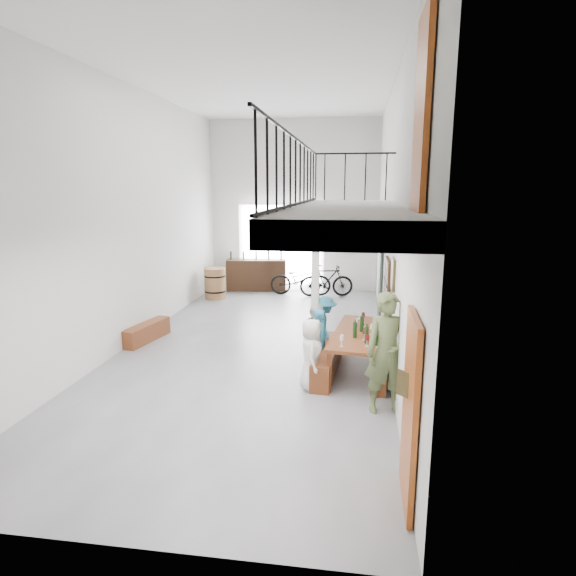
% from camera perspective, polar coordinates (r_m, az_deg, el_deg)
% --- Properties ---
extents(floor, '(12.00, 12.00, 0.00)m').
position_cam_1_polar(floor, '(10.50, -3.76, -6.88)').
color(floor, slate).
rests_on(floor, ground).
extents(room_walls, '(12.00, 12.00, 12.00)m').
position_cam_1_polar(room_walls, '(9.94, -4.04, 12.91)').
color(room_walls, silver).
rests_on(room_walls, ground).
extents(gateway_portal, '(2.80, 0.08, 2.80)m').
position_cam_1_polar(gateway_portal, '(15.98, -0.81, 4.80)').
color(gateway_portal, white).
rests_on(gateway_portal, ground).
extents(right_wall_decor, '(0.07, 8.28, 5.07)m').
position_cam_1_polar(right_wall_decor, '(8.04, 12.36, -0.09)').
color(right_wall_decor, '#A44415').
rests_on(right_wall_decor, ground).
extents(balcony, '(1.52, 5.62, 4.00)m').
position_cam_1_polar(balcony, '(6.60, 7.25, 8.24)').
color(balcony, silver).
rests_on(balcony, ground).
extents(tasting_table, '(1.20, 2.36, 0.79)m').
position_cam_1_polar(tasting_table, '(8.89, 8.56, -5.70)').
color(tasting_table, brown).
rests_on(tasting_table, ground).
extents(bench_inner, '(0.48, 2.08, 0.47)m').
position_cam_1_polar(bench_inner, '(9.02, 4.70, -8.48)').
color(bench_inner, brown).
rests_on(bench_inner, ground).
extents(bench_wall, '(0.39, 2.00, 0.46)m').
position_cam_1_polar(bench_wall, '(9.01, 10.84, -8.76)').
color(bench_wall, brown).
rests_on(bench_wall, ground).
extents(tableware, '(0.58, 1.82, 0.35)m').
position_cam_1_polar(tableware, '(8.68, 8.64, -4.67)').
color(tableware, black).
rests_on(tableware, tasting_table).
extents(side_bench, '(0.57, 1.44, 0.40)m').
position_cam_1_polar(side_bench, '(11.22, -16.40, -5.05)').
color(side_bench, brown).
rests_on(side_bench, ground).
extents(oak_barrel, '(0.64, 0.64, 0.95)m').
position_cam_1_polar(oak_barrel, '(14.91, -8.65, 0.54)').
color(oak_barrel, olive).
rests_on(oak_barrel, ground).
extents(serving_counter, '(2.01, 0.83, 1.03)m').
position_cam_1_polar(serving_counter, '(15.97, -3.77, 1.55)').
color(serving_counter, '#331D13').
rests_on(serving_counter, ground).
extents(counter_bottles, '(1.68, 0.34, 0.28)m').
position_cam_1_polar(counter_bottles, '(15.86, -3.80, 3.87)').
color(counter_bottles, black).
rests_on(counter_bottles, serving_counter).
extents(guest_left_a, '(0.45, 0.64, 1.23)m').
position_cam_1_polar(guest_left_a, '(8.18, 2.78, -7.85)').
color(guest_left_a, silver).
rests_on(guest_left_a, ground).
extents(guest_left_b, '(0.39, 0.50, 1.22)m').
position_cam_1_polar(guest_left_b, '(8.88, 3.91, -6.28)').
color(guest_left_b, teal).
rests_on(guest_left_b, ground).
extents(guest_left_c, '(0.61, 0.69, 1.20)m').
position_cam_1_polar(guest_left_c, '(9.29, 3.44, -5.51)').
color(guest_left_c, silver).
rests_on(guest_left_c, ground).
extents(guest_left_d, '(0.57, 0.86, 1.24)m').
position_cam_1_polar(guest_left_d, '(9.74, 4.39, -4.56)').
color(guest_left_d, teal).
rests_on(guest_left_d, ground).
extents(guest_right_a, '(0.34, 0.74, 1.24)m').
position_cam_1_polar(guest_right_a, '(8.43, 12.54, -7.47)').
color(guest_right_a, red).
rests_on(guest_right_a, ground).
extents(guest_right_b, '(0.44, 1.13, 1.19)m').
position_cam_1_polar(guest_right_b, '(9.09, 12.65, -6.20)').
color(guest_right_b, black).
rests_on(guest_right_b, ground).
extents(guest_right_c, '(0.38, 0.57, 1.13)m').
position_cam_1_polar(guest_right_c, '(9.66, 11.67, -5.25)').
color(guest_right_c, silver).
rests_on(guest_right_c, ground).
extents(host_standing, '(0.76, 0.58, 1.86)m').
position_cam_1_polar(host_standing, '(7.42, 11.70, -7.57)').
color(host_standing, '#4E5932').
rests_on(host_standing, ground).
extents(potted_plant, '(0.42, 0.38, 0.40)m').
position_cam_1_polar(potted_plant, '(10.61, 9.81, -5.69)').
color(potted_plant, '#174C15').
rests_on(potted_plant, ground).
extents(bicycle_near, '(1.93, 0.71, 1.00)m').
position_cam_1_polar(bicycle_near, '(15.24, 1.50, 1.03)').
color(bicycle_near, black).
rests_on(bicycle_near, ground).
extents(bicycle_far, '(1.73, 0.78, 1.01)m').
position_cam_1_polar(bicycle_far, '(15.07, 4.57, 0.88)').
color(bicycle_far, black).
rests_on(bicycle_far, ground).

